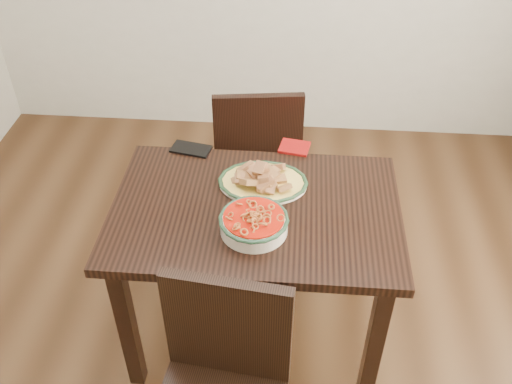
# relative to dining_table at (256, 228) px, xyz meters

# --- Properties ---
(floor) EXTENTS (3.50, 3.50, 0.00)m
(floor) POSITION_rel_dining_table_xyz_m (-0.09, -0.00, -0.64)
(floor) COLOR #372111
(floor) RESTS_ON ground
(dining_table) EXTENTS (1.11, 0.74, 0.75)m
(dining_table) POSITION_rel_dining_table_xyz_m (0.00, 0.00, 0.00)
(dining_table) COLOR black
(dining_table) RESTS_ON ground
(chair_far) EXTENTS (0.47, 0.47, 0.89)m
(chair_far) POSITION_rel_dining_table_xyz_m (-0.05, 0.71, -0.14)
(chair_far) COLOR black
(chair_far) RESTS_ON ground
(fish_plate) EXTENTS (0.35, 0.27, 0.11)m
(fish_plate) POSITION_rel_dining_table_xyz_m (0.02, 0.14, 0.15)
(fish_plate) COLOR beige
(fish_plate) RESTS_ON dining_table
(noodle_bowl) EXTENTS (0.26, 0.26, 0.08)m
(noodle_bowl) POSITION_rel_dining_table_xyz_m (0.00, -0.13, 0.15)
(noodle_bowl) COLOR beige
(noodle_bowl) RESTS_ON dining_table
(smartphone) EXTENTS (0.18, 0.12, 0.01)m
(smartphone) POSITION_rel_dining_table_xyz_m (-0.31, 0.36, 0.11)
(smartphone) COLOR black
(smartphone) RESTS_ON dining_table
(napkin) EXTENTS (0.14, 0.13, 0.01)m
(napkin) POSITION_rel_dining_table_xyz_m (0.14, 0.40, 0.12)
(napkin) COLOR maroon
(napkin) RESTS_ON dining_table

